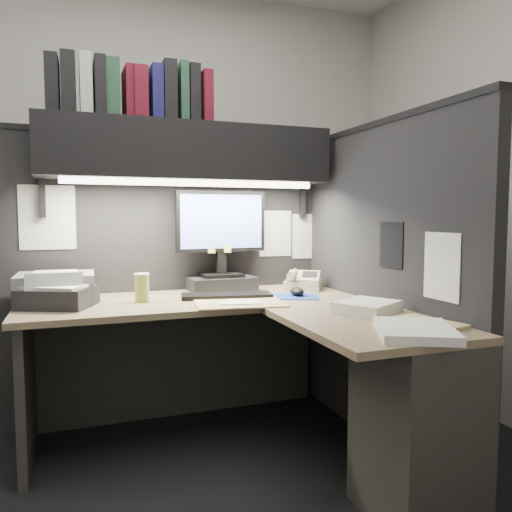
% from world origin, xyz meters
% --- Properties ---
extents(floor, '(3.50, 3.50, 0.00)m').
position_xyz_m(floor, '(0.00, 0.00, 0.00)').
color(floor, black).
rests_on(floor, ground).
extents(wall_back, '(3.50, 0.04, 2.70)m').
position_xyz_m(wall_back, '(0.00, 1.50, 1.35)').
color(wall_back, beige).
rests_on(wall_back, floor).
extents(wall_front, '(3.50, 0.04, 2.70)m').
position_xyz_m(wall_front, '(0.00, -1.50, 1.35)').
color(wall_front, beige).
rests_on(wall_front, floor).
extents(partition_back, '(1.90, 0.06, 1.60)m').
position_xyz_m(partition_back, '(0.03, 0.93, 0.80)').
color(partition_back, black).
rests_on(partition_back, floor).
extents(partition_right, '(0.06, 1.50, 1.60)m').
position_xyz_m(partition_right, '(0.98, 0.18, 0.80)').
color(partition_right, black).
rests_on(partition_right, floor).
extents(desk, '(1.70, 1.53, 0.73)m').
position_xyz_m(desk, '(0.43, -0.00, 0.44)').
color(desk, '#826D53').
rests_on(desk, floor).
extents(overhead_shelf, '(1.55, 0.34, 0.30)m').
position_xyz_m(overhead_shelf, '(0.12, 0.75, 1.50)').
color(overhead_shelf, black).
rests_on(overhead_shelf, partition_back).
extents(task_light_tube, '(1.32, 0.04, 0.04)m').
position_xyz_m(task_light_tube, '(0.12, 0.61, 1.33)').
color(task_light_tube, white).
rests_on(task_light_tube, overhead_shelf).
extents(monitor, '(0.53, 0.25, 0.57)m').
position_xyz_m(monitor, '(0.33, 0.82, 0.96)').
color(monitor, black).
rests_on(monitor, desk).
extents(keyboard, '(0.49, 0.24, 0.02)m').
position_xyz_m(keyboard, '(0.27, 0.53, 0.74)').
color(keyboard, black).
rests_on(keyboard, desk).
extents(mousepad, '(0.31, 0.29, 0.00)m').
position_xyz_m(mousepad, '(0.62, 0.43, 0.73)').
color(mousepad, '#1A3D93').
rests_on(mousepad, desk).
extents(mouse, '(0.09, 0.12, 0.04)m').
position_xyz_m(mouse, '(0.64, 0.44, 0.76)').
color(mouse, black).
rests_on(mouse, mousepad).
extents(telephone, '(0.28, 0.29, 0.08)m').
position_xyz_m(telephone, '(0.79, 0.68, 0.77)').
color(telephone, '#BAAB8F').
rests_on(telephone, desk).
extents(coffee_cup, '(0.09, 0.09, 0.13)m').
position_xyz_m(coffee_cup, '(-0.16, 0.55, 0.80)').
color(coffee_cup, '#C3D153').
rests_on(coffee_cup, desk).
extents(printer, '(0.37, 0.32, 0.14)m').
position_xyz_m(printer, '(-0.56, 0.68, 0.80)').
color(printer, gray).
rests_on(printer, desk).
extents(notebook_stack, '(0.39, 0.36, 0.09)m').
position_xyz_m(notebook_stack, '(-0.55, 0.55, 0.78)').
color(notebook_stack, black).
rests_on(notebook_stack, desk).
extents(open_folder, '(0.46, 0.34, 0.01)m').
position_xyz_m(open_folder, '(0.28, 0.32, 0.73)').
color(open_folder, tan).
rests_on(open_folder, desk).
extents(paper_stack_a, '(0.33, 0.32, 0.05)m').
position_xyz_m(paper_stack_a, '(0.74, -0.07, 0.75)').
color(paper_stack_a, white).
rests_on(paper_stack_a, desk).
extents(paper_stack_b, '(0.38, 0.41, 0.03)m').
position_xyz_m(paper_stack_b, '(0.67, -0.50, 0.75)').
color(paper_stack_b, white).
rests_on(paper_stack_b, desk).
extents(manila_stack, '(0.28, 0.32, 0.02)m').
position_xyz_m(manila_stack, '(0.79, -0.38, 0.74)').
color(manila_stack, tan).
rests_on(manila_stack, desk).
extents(binder_row, '(0.82, 0.25, 0.31)m').
position_xyz_m(binder_row, '(-0.17, 0.74, 1.79)').
color(binder_row, black).
rests_on(binder_row, overhead_shelf).
extents(pinned_papers, '(1.76, 1.31, 0.51)m').
position_xyz_m(pinned_papers, '(0.42, 0.56, 1.05)').
color(pinned_papers, white).
rests_on(pinned_papers, partition_back).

